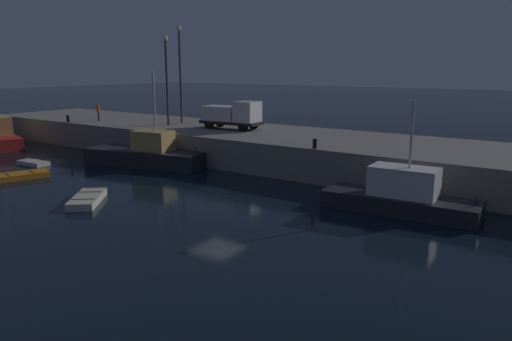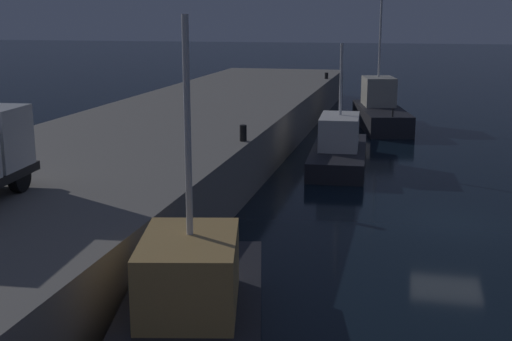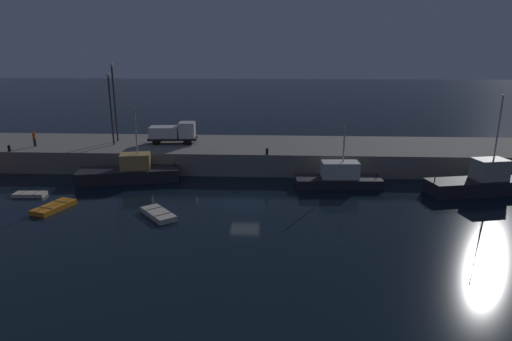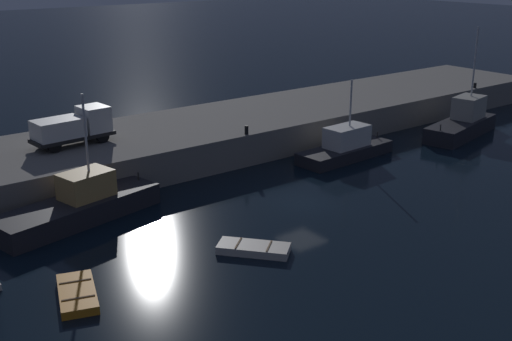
# 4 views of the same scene
# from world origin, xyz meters

# --- Properties ---
(ground_plane) EXTENTS (320.00, 320.00, 0.00)m
(ground_plane) POSITION_xyz_m (0.00, 0.00, 0.00)
(ground_plane) COLOR black
(pier_quay) EXTENTS (77.07, 10.56, 2.34)m
(pier_quay) POSITION_xyz_m (0.00, 12.96, 1.17)
(pier_quay) COLOR gray
(pier_quay) RESTS_ON ground
(fishing_trawler_red) EXTENTS (10.25, 5.00, 7.25)m
(fishing_trawler_red) POSITION_xyz_m (-11.92, 5.79, 0.89)
(fishing_trawler_red) COLOR #232328
(fishing_trawler_red) RESTS_ON ground
(fishing_boat_blue) EXTENTS (8.24, 3.03, 5.92)m
(fishing_boat_blue) POSITION_xyz_m (8.63, 4.89, 0.88)
(fishing_boat_blue) COLOR #232328
(fishing_boat_blue) RESTS_ON ground
(fishing_boat_white) EXTENTS (9.07, 4.40, 8.93)m
(fishing_boat_white) POSITION_xyz_m (21.07, 3.47, 1.08)
(fishing_boat_white) COLOR #232328
(fishing_boat_white) RESTS_ON ground
(dinghy_orange_near) EXTENTS (2.78, 1.29, 0.35)m
(dinghy_orange_near) POSITION_xyz_m (-19.44, 0.67, 0.16)
(dinghy_orange_near) COLOR beige
(dinghy_orange_near) RESTS_ON ground
(rowboat_white_mid) EXTENTS (3.47, 3.75, 0.45)m
(rowboat_white_mid) POSITION_xyz_m (-6.57, -3.68, 0.21)
(rowboat_white_mid) COLOR beige
(rowboat_white_mid) RESTS_ON ground
(dinghy_red_small) EXTENTS (2.61, 3.91, 0.44)m
(dinghy_red_small) POSITION_xyz_m (-15.59, -2.55, 0.20)
(dinghy_red_small) COLOR orange
(dinghy_red_small) RESTS_ON ground
(lamp_post_west) EXTENTS (0.44, 0.44, 8.93)m
(lamp_post_west) POSITION_xyz_m (-15.98, 13.96, 7.49)
(lamp_post_west) COLOR #38383D
(lamp_post_west) RESTS_ON pier_quay
(lamp_post_east) EXTENTS (0.44, 0.44, 7.94)m
(lamp_post_east) POSITION_xyz_m (-15.69, 11.90, 6.98)
(lamp_post_east) COLOR #38383D
(lamp_post_east) RESTS_ON pier_quay
(utility_truck) EXTENTS (5.58, 2.43, 2.42)m
(utility_truck) POSITION_xyz_m (-9.05, 12.97, 3.58)
(utility_truck) COLOR black
(utility_truck) RESTS_ON pier_quay
(dockworker) EXTENTS (0.44, 0.44, 1.72)m
(dockworker) POSITION_xyz_m (-24.11, 10.61, 3.32)
(dockworker) COLOR black
(dockworker) RESTS_ON pier_quay
(bollard_central) EXTENTS (0.28, 0.28, 0.65)m
(bollard_central) POSITION_xyz_m (-25.51, 8.09, 2.66)
(bollard_central) COLOR black
(bollard_central) RESTS_ON pier_quay
(bollard_east) EXTENTS (0.28, 0.28, 0.65)m
(bollard_east) POSITION_xyz_m (1.69, 8.00, 2.66)
(bollard_east) COLOR black
(bollard_east) RESTS_ON pier_quay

